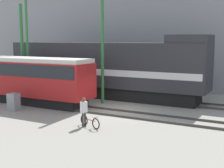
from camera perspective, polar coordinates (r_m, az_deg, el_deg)
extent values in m
plane|color=#9E998C|center=(21.53, 1.23, -4.89)|extent=(120.00, 120.00, 0.00)
cube|color=#47423D|center=(20.15, -0.82, -5.60)|extent=(60.00, 0.07, 0.14)
cube|color=#47423D|center=(21.38, 1.04, -4.79)|extent=(60.00, 0.07, 0.14)
cube|color=#47423D|center=(24.63, 4.91, -3.10)|extent=(60.00, 0.07, 0.14)
cube|color=#47423D|center=(25.94, 6.16, -2.55)|extent=(60.00, 0.07, 0.14)
cube|color=#99999E|center=(33.02, 11.50, 8.27)|extent=(47.03, 6.00, 10.07)
cube|color=black|center=(26.77, -1.60, -1.24)|extent=(16.20, 2.55, 1.00)
cube|color=#2D2D33|center=(26.49, -1.62, 3.67)|extent=(17.60, 3.00, 3.60)
cube|color=white|center=(26.54, -1.61, 2.51)|extent=(17.25, 3.04, 0.50)
cube|color=#2D2D33|center=(23.67, 14.08, 8.00)|extent=(3.00, 2.85, 0.60)
cube|color=black|center=(24.40, -13.64, -2.74)|extent=(8.06, 2.00, 0.70)
cube|color=#B21E1E|center=(24.16, -13.76, 1.00)|extent=(9.16, 2.50, 2.51)
cube|color=#1E2328|center=(24.09, -13.82, 2.66)|extent=(8.79, 2.54, 0.90)
cube|color=silver|center=(24.04, -13.88, 4.32)|extent=(8.98, 2.38, 0.30)
torus|color=black|center=(17.09, -2.97, -7.27)|extent=(0.61, 0.27, 0.62)
torus|color=black|center=(17.90, -5.12, -6.59)|extent=(0.61, 0.27, 0.62)
cylinder|color=#B21E1E|center=(17.46, -4.07, -6.58)|extent=(0.86, 0.34, 0.04)
cylinder|color=#B21E1E|center=(17.74, -4.83, -6.24)|extent=(0.03, 0.03, 0.28)
cylinder|color=#262626|center=(17.00, -2.98, -6.09)|extent=(0.17, 0.42, 0.02)
cylinder|color=#333333|center=(17.70, -4.94, -6.44)|extent=(0.11, 0.11, 0.81)
cylinder|color=#333333|center=(17.61, -5.36, -6.52)|extent=(0.11, 0.11, 0.81)
cube|color=white|center=(17.49, -5.18, -4.21)|extent=(0.33, 0.41, 0.62)
sphere|color=brown|center=(17.41, -5.20, -2.85)|extent=(0.22, 0.22, 0.22)
cylinder|color=#2D7238|center=(28.40, -16.10, 5.97)|extent=(0.28, 0.28, 7.88)
cylinder|color=#2D7238|center=(27.97, -15.20, 6.56)|extent=(0.21, 0.21, 8.46)
cylinder|color=#2D7238|center=(23.52, -1.76, 7.09)|extent=(0.23, 0.23, 8.86)
cube|color=gray|center=(22.51, -17.54, -3.14)|extent=(0.70, 0.60, 1.20)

